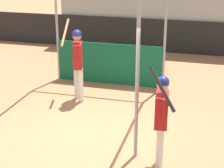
# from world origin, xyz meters

# --- Properties ---
(ground_plane) EXTENTS (60.00, 60.00, 0.00)m
(ground_plane) POSITION_xyz_m (0.00, 0.00, 0.00)
(ground_plane) COLOR #9E6642
(outfield_wall) EXTENTS (24.00, 0.12, 1.22)m
(outfield_wall) POSITION_xyz_m (0.00, 7.20, 0.61)
(outfield_wall) COLOR black
(outfield_wall) RESTS_ON ground
(bleacher_section) EXTENTS (7.05, 4.00, 3.30)m
(bleacher_section) POSITION_xyz_m (0.00, 9.26, 1.65)
(bleacher_section) COLOR #9E9E99
(bleacher_section) RESTS_ON ground
(batting_cage) EXTENTS (3.22, 3.81, 3.23)m
(batting_cage) POSITION_xyz_m (-0.46, 2.53, 1.40)
(batting_cage) COLOR gray
(batting_cage) RESTS_ON ground
(player_batter) EXTENTS (0.64, 0.86, 2.03)m
(player_batter) POSITION_xyz_m (-0.90, 1.94, 1.15)
(player_batter) COLOR silver
(player_batter) RESTS_ON ground
(player_waiting) EXTENTS (0.51, 0.75, 2.01)m
(player_waiting) POSITION_xyz_m (1.61, -0.65, 1.06)
(player_waiting) COLOR silver
(player_waiting) RESTS_ON ground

